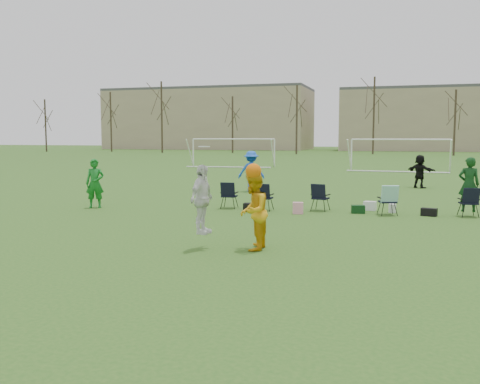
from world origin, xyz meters
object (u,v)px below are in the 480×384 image
(fielder_black, at_px, (420,171))
(goal_left, at_px, (233,145))
(center_contest, at_px, (235,206))
(fielder_blue, at_px, (251,171))
(fielder_green_near, at_px, (95,183))
(goal_mid, at_px, (400,146))

(fielder_black, height_order, goal_left, goal_left)
(center_contest, relative_size, goal_left, 0.33)
(fielder_blue, xyz_separation_m, center_contest, (3.23, -12.88, 0.05))
(fielder_green_near, relative_size, center_contest, 0.75)
(fielder_green_near, relative_size, goal_left, 0.25)
(fielder_green_near, xyz_separation_m, center_contest, (7.14, -5.50, 0.12))
(fielder_blue, height_order, center_contest, center_contest)
(goal_left, distance_m, goal_mid, 14.14)
(center_contest, distance_m, goal_mid, 31.27)
(fielder_black, relative_size, center_contest, 0.71)
(fielder_green_near, height_order, goal_left, goal_left)
(fielder_green_near, distance_m, center_contest, 9.01)
(fielder_blue, bearing_deg, center_contest, 92.54)
(fielder_blue, xyz_separation_m, fielder_black, (7.78, 4.22, -0.12))
(fielder_blue, xyz_separation_m, goal_mid, (6.69, 18.18, 0.96))
(fielder_green_near, relative_size, goal_mid, 0.25)
(fielder_black, xyz_separation_m, center_contest, (-4.55, -17.10, 0.17))
(center_contest, xyz_separation_m, goal_left, (-10.53, 33.06, 0.90))
(fielder_black, xyz_separation_m, goal_mid, (-1.09, 13.96, 1.07))
(center_contest, distance_m, goal_left, 34.71)
(goal_mid, bearing_deg, fielder_green_near, -108.53)
(fielder_green_near, distance_m, goal_mid, 27.69)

